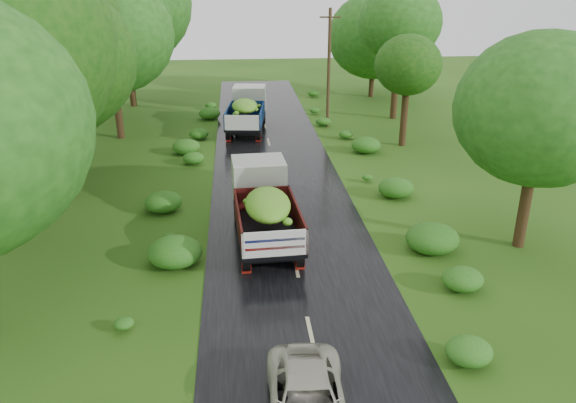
{
  "coord_description": "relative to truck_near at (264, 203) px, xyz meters",
  "views": [
    {
      "loc": [
        -1.95,
        -9.68,
        9.86
      ],
      "look_at": [
        -0.09,
        10.08,
        1.7
      ],
      "focal_mm": 35.0,
      "sensor_mm": 36.0,
      "label": 1
    }
  ],
  "objects": [
    {
      "name": "road",
      "position": [
        1.0,
        -5.54,
        -1.48
      ],
      "size": [
        6.5,
        80.0,
        0.02
      ],
      "primitive_type": "cube",
      "color": "black",
      "rests_on": "ground"
    },
    {
      "name": "road_lines",
      "position": [
        1.0,
        -4.54,
        -1.47
      ],
      "size": [
        0.12,
        69.6,
        0.0
      ],
      "color": "#BFB78C",
      "rests_on": "road"
    },
    {
      "name": "truck_near",
      "position": [
        0.0,
        0.0,
        0.0
      ],
      "size": [
        2.56,
        6.39,
        2.64
      ],
      "rotation": [
        0.0,
        0.0,
        0.06
      ],
      "color": "black",
      "rests_on": "ground"
    },
    {
      "name": "truck_far",
      "position": [
        -0.23,
        16.4,
        -0.02
      ],
      "size": [
        2.91,
        6.42,
        2.61
      ],
      "rotation": [
        0.0,
        0.0,
        -0.12
      ],
      "color": "black",
      "rests_on": "ground"
    },
    {
      "name": "car",
      "position": [
        0.46,
        -10.03,
        -0.91
      ],
      "size": [
        2.05,
        4.12,
        1.12
      ],
      "primitive_type": "imported",
      "rotation": [
        0.0,
        0.0,
        -0.05
      ],
      "color": "#BCB8A7",
      "rests_on": "road"
    },
    {
      "name": "utility_pole",
      "position": [
        5.25,
        16.98,
        2.48
      ],
      "size": [
        1.35,
        0.3,
        7.73
      ],
      "rotation": [
        0.0,
        0.0,
        -0.15
      ],
      "color": "#382616",
      "rests_on": "ground"
    },
    {
      "name": "trees_left",
      "position": [
        -9.55,
        11.14,
        5.42
      ],
      "size": [
        6.48,
        34.57,
        9.67
      ],
      "color": "black",
      "rests_on": "ground"
    },
    {
      "name": "trees_right",
      "position": [
        10.07,
        15.26,
        3.88
      ],
      "size": [
        4.76,
        31.74,
        8.16
      ],
      "color": "black",
      "rests_on": "ground"
    },
    {
      "name": "shrubs",
      "position": [
        1.0,
        3.46,
        -1.14
      ],
      "size": [
        11.9,
        44.0,
        0.7
      ],
      "color": "#265D16",
      "rests_on": "ground"
    }
  ]
}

